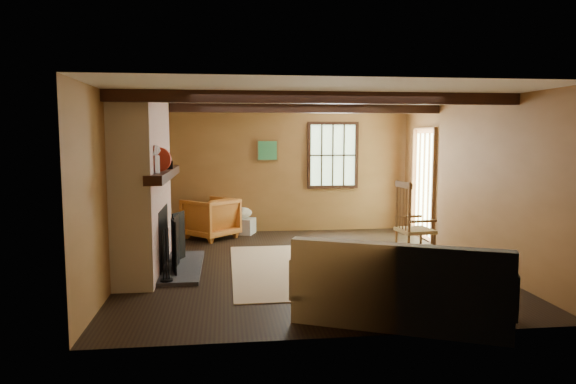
{
  "coord_description": "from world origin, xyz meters",
  "views": [
    {
      "loc": [
        -1.12,
        -7.27,
        1.87
      ],
      "look_at": [
        -0.18,
        0.4,
        1.03
      ],
      "focal_mm": 32.0,
      "sensor_mm": 36.0,
      "label": 1
    }
  ],
  "objects": [
    {
      "name": "armchair",
      "position": [
        -1.4,
        2.15,
        0.38
      ],
      "size": [
        1.16,
        1.16,
        0.76
      ],
      "primitive_type": "imported",
      "rotation": [
        0.0,
        0.0,
        -2.36
      ],
      "color": "#BF6026",
      "rests_on": "ground"
    },
    {
      "name": "room_envelope",
      "position": [
        0.22,
        0.26,
        1.63
      ],
      "size": [
        5.02,
        5.52,
        2.44
      ],
      "color": "#906033",
      "rests_on": "ground"
    },
    {
      "name": "sofa",
      "position": [
        0.64,
        -2.38,
        0.31
      ],
      "size": [
        2.32,
        1.73,
        0.86
      ],
      "rotation": [
        0.0,
        0.0,
        -0.43
      ],
      "color": "beige",
      "rests_on": "ground"
    },
    {
      "name": "ground",
      "position": [
        0.0,
        0.0,
        0.0
      ],
      "size": [
        5.5,
        5.5,
        0.0
      ],
      "primitive_type": "plane",
      "color": "black",
      "rests_on": "ground"
    },
    {
      "name": "fireplace",
      "position": [
        -2.23,
        -0.0,
        1.1
      ],
      "size": [
        1.02,
        2.3,
        2.4
      ],
      "color": "#9F423D",
      "rests_on": "ground"
    },
    {
      "name": "rug",
      "position": [
        0.2,
        -0.2,
        0.0
      ],
      "size": [
        2.5,
        3.0,
        0.01
      ],
      "primitive_type": "cube",
      "color": "beige",
      "rests_on": "ground"
    },
    {
      "name": "basket_pillow",
      "position": [
        -0.84,
        2.55,
        0.41
      ],
      "size": [
        0.51,
        0.45,
        0.21
      ],
      "primitive_type": "ellipsoid",
      "rotation": [
        0.0,
        0.0,
        -0.29
      ],
      "color": "beige",
      "rests_on": "laundry_basket"
    },
    {
      "name": "firewood_pile",
      "position": [
        -1.99,
        2.6,
        0.12
      ],
      "size": [
        0.65,
        0.12,
        0.24
      ],
      "color": "brown",
      "rests_on": "ground"
    },
    {
      "name": "rocking_chair",
      "position": [
        1.66,
        0.03,
        0.51
      ],
      "size": [
        0.92,
        0.55,
        1.21
      ],
      "rotation": [
        0.0,
        0.0,
        1.68
      ],
      "color": "tan",
      "rests_on": "ground"
    },
    {
      "name": "laundry_basket",
      "position": [
        -0.84,
        2.55,
        0.15
      ],
      "size": [
        0.6,
        0.53,
        0.3
      ],
      "primitive_type": "cube",
      "rotation": [
        0.0,
        0.0,
        -0.36
      ],
      "color": "silver",
      "rests_on": "ground"
    }
  ]
}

